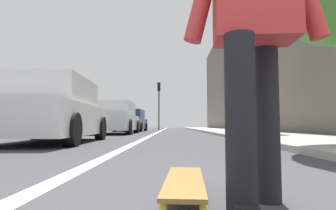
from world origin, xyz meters
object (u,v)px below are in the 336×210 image
skater_person (254,19)px  parked_car_near (51,112)px  parked_car_mid (115,119)px  street_tree_mid (249,57)px  traffic_light (159,97)px  parked_car_far (131,121)px  skateboard (184,183)px

skater_person → parked_car_near: (5.19, 3.25, -0.22)m
skater_person → parked_car_mid: bearing=14.5°
parked_car_near → street_tree_mid: (4.35, -5.83, 2.33)m
parked_car_mid → traffic_light: traffic_light is taller
parked_car_far → skater_person: bearing=-169.9°
skater_person → parked_car_mid: 12.47m
parked_car_near → parked_car_far: 12.84m
parked_car_near → parked_car_mid: (6.88, -0.13, 0.01)m
skateboard → skater_person: skater_person is taller
parked_car_far → skateboard: bearing=-170.8°
parked_car_mid → traffic_light: 13.24m
parked_car_far → traffic_light: (6.99, -1.58, 2.34)m
skateboard → parked_car_far: 18.12m
skater_person → traffic_light: size_ratio=0.37×
skateboard → skater_person: size_ratio=0.52×
parked_car_far → parked_car_near: bearing=179.9°
parked_car_near → skateboard: bearing=-150.1°
parked_car_near → parked_car_far: parked_car_near is taller
traffic_light → parked_car_far: bearing=167.3°
skater_person → street_tree_mid: size_ratio=0.41×
skateboard → street_tree_mid: 10.27m
parked_car_mid → street_tree_mid: bearing=-113.9°
skateboard → parked_car_far: size_ratio=0.19×
parked_car_mid → skater_person: bearing=-165.5°
traffic_light → street_tree_mid: bearing=-164.7°
parked_car_mid → parked_car_far: (5.96, 0.11, -0.02)m
parked_car_far → traffic_light: 7.54m
street_tree_mid → parked_car_near: bearing=126.7°
traffic_light → street_tree_mid: (-15.48, -4.23, 0.01)m
parked_car_near → parked_car_mid: bearing=-1.1°
parked_car_near → parked_car_mid: size_ratio=0.93×
skateboard → parked_car_mid: parked_car_mid is taller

